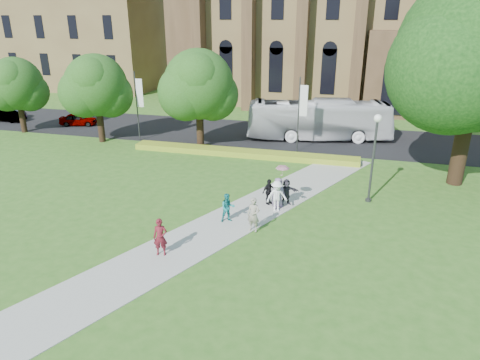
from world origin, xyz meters
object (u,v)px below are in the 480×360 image
(tour_coach, at_px, (319,120))
(pedestrian_0, at_px, (160,237))
(car_0, at_px, (78,119))
(car_1, at_px, (7,115))
(large_tree, at_px, (479,51))
(streetlamp, at_px, (374,148))
(car_2, at_px, (1,112))

(tour_coach, bearing_deg, pedestrian_0, 155.16)
(car_0, relative_size, car_1, 0.92)
(large_tree, bearing_deg, car_0, 167.23)
(large_tree, relative_size, tour_coach, 1.05)
(large_tree, bearing_deg, tour_coach, 138.37)
(streetlamp, relative_size, large_tree, 0.40)
(car_1, bearing_deg, car_0, -86.36)
(car_1, height_order, pedestrian_0, pedestrian_0)
(car_2, bearing_deg, tour_coach, -104.63)
(car_1, distance_m, car_2, 1.72)
(car_0, relative_size, car_2, 0.69)
(large_tree, distance_m, tour_coach, 14.63)
(car_0, xyz_separation_m, pedestrian_0, (18.79, -21.00, 0.30))
(streetlamp, bearing_deg, tour_coach, 107.93)
(tour_coach, xyz_separation_m, car_0, (-23.80, -1.07, -1.15))
(large_tree, height_order, car_1, large_tree)
(large_tree, relative_size, car_1, 3.39)
(car_1, bearing_deg, streetlamp, -106.43)
(car_2, bearing_deg, large_tree, -116.16)
(car_1, bearing_deg, large_tree, -98.36)
(tour_coach, distance_m, car_1, 32.22)
(car_2, bearing_deg, car_0, -108.61)
(streetlamp, distance_m, car_2, 40.06)
(pedestrian_0, bearing_deg, car_1, 128.32)
(large_tree, relative_size, pedestrian_0, 7.40)
(pedestrian_0, bearing_deg, large_tree, 27.80)
(pedestrian_0, bearing_deg, car_0, 117.44)
(tour_coach, relative_size, car_0, 3.53)
(streetlamp, xyz_separation_m, large_tree, (5.50, 4.50, 5.07))
(tour_coach, height_order, car_1, tour_coach)
(car_0, xyz_separation_m, car_1, (-8.38, -0.31, 0.03))
(streetlamp, distance_m, car_1, 38.39)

